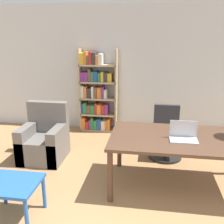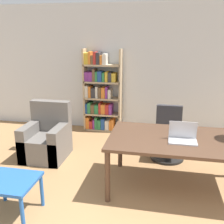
% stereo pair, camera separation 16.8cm
% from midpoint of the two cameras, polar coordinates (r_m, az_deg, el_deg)
% --- Properties ---
extents(wall_back, '(8.00, 0.06, 2.70)m').
position_cam_midpoint_polar(wall_back, '(5.66, 6.60, 9.15)').
color(wall_back, silver).
rests_on(wall_back, ground_plane).
extents(desk, '(1.89, 1.08, 0.75)m').
position_cam_midpoint_polar(desk, '(3.63, 13.43, -6.45)').
color(desk, '#4C3323').
rests_on(desk, ground_plane).
extents(laptop, '(0.35, 0.23, 0.24)m').
position_cam_midpoint_polar(laptop, '(3.51, 13.97, -5.08)').
color(laptop, '#B2B2B7').
rests_on(laptop, desk).
extents(office_chair, '(0.57, 0.57, 0.90)m').
position_cam_midpoint_polar(office_chair, '(4.64, 10.62, -5.05)').
color(office_chair, black).
rests_on(office_chair, ground_plane).
extents(side_table_blue, '(0.60, 0.53, 0.46)m').
position_cam_midpoint_polar(side_table_blue, '(3.31, -22.23, -15.08)').
color(side_table_blue, '#2356A3').
rests_on(side_table_blue, ground_plane).
extents(armchair, '(0.70, 0.72, 0.95)m').
position_cam_midpoint_polar(armchair, '(4.68, -15.50, -6.16)').
color(armchair, '#66605B').
rests_on(armchair, ground_plane).
extents(bookshelf, '(0.82, 0.28, 1.78)m').
position_cam_midpoint_polar(bookshelf, '(5.70, -4.32, 3.89)').
color(bookshelf, tan).
rests_on(bookshelf, ground_plane).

